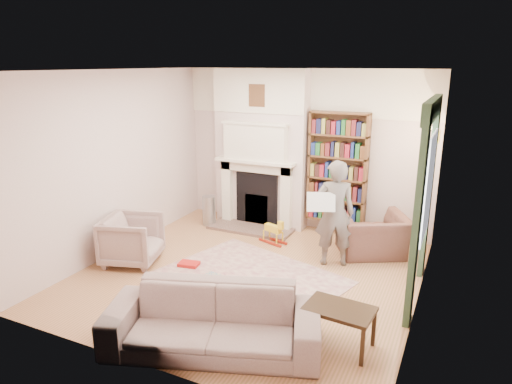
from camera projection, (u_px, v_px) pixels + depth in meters
The scene contains 25 objects.
floor at pixel (249, 274), 6.46m from camera, with size 4.50×4.50×0.00m, color olive.
ceiling at pixel (248, 70), 5.70m from camera, with size 4.50×4.50×0.00m, color white.
wall_back at pixel (304, 150), 8.04m from camera, with size 4.50×4.50×0.00m, color beige.
wall_front at pixel (139, 234), 4.12m from camera, with size 4.50×4.50×0.00m, color beige.
wall_left at pixel (117, 163), 7.00m from camera, with size 4.50×4.50×0.00m, color beige.
wall_right at pixel (426, 199), 5.16m from camera, with size 4.50×4.50×0.00m, color beige.
fireplace at pixel (261, 150), 8.17m from camera, with size 1.70×0.58×2.80m.
bookcase at pixel (338, 168), 7.72m from camera, with size 1.00×0.24×1.85m, color brown.
window at pixel (429, 187), 5.50m from camera, with size 0.02×0.90×1.30m, color silver.
curtain_left at pixel (417, 224), 4.97m from camera, with size 0.07×0.32×2.40m, color #2C422A.
curtain_right at pixel (429, 192), 6.19m from camera, with size 0.07×0.32×2.40m, color #2C422A.
pelmet at pixel (433, 109), 5.26m from camera, with size 0.09×1.70×0.24m, color #2C422A.
wall_sconce at pixel (424, 136), 6.42m from camera, with size 0.20×0.24×0.24m, color gold, non-canonical shape.
rug at pixel (249, 279), 6.31m from camera, with size 2.40×1.84×0.01m, color beige.
armchair_reading at pixel (372, 235), 7.05m from camera, with size 1.00×0.87×0.65m, color #432624.
armchair_left at pixel (132, 240), 6.76m from camera, with size 0.77×0.79×0.72m, color #AFA691.
sofa at pixel (213, 320), 4.72m from camera, with size 2.20×0.86×0.64m, color gray.
man_reading at pixel (335, 213), 6.59m from camera, with size 0.58×0.38×1.58m, color #5A5048.
newspaper at pixel (321, 202), 6.42m from camera, with size 0.40×0.02×0.28m, color silver.
coffee_table at pixel (339, 327), 4.78m from camera, with size 0.70×0.45×0.45m, color black, non-canonical shape.
paraffin_heater at pixel (209, 211), 8.36m from camera, with size 0.24×0.24×0.55m, color #97999E.
rocking_horse at pixel (273, 231), 7.53m from camera, with size 0.48×0.19×0.42m, color yellow, non-canonical shape.
board_game at pixel (212, 279), 6.25m from camera, with size 0.34×0.34×0.03m, color gold.
game_box_lid at pixel (189, 264), 6.71m from camera, with size 0.29×0.19×0.05m, color red.
comic_annuals at pixel (255, 292), 5.93m from camera, with size 0.61×0.37×0.02m.
Camera 1 is at (2.60, -5.29, 2.90)m, focal length 32.00 mm.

